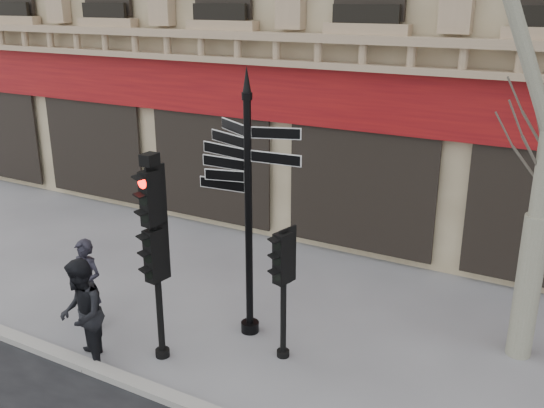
{
  "coord_description": "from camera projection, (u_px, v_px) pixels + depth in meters",
  "views": [
    {
      "loc": [
        4.52,
        -7.23,
        5.66
      ],
      "look_at": [
        0.15,
        0.6,
        2.59
      ],
      "focal_mm": 40.0,
      "sensor_mm": 36.0,
      "label": 1
    }
  ],
  "objects": [
    {
      "name": "ground",
      "position": [
        246.0,
        363.0,
        9.89
      ],
      "size": [
        80.0,
        80.0,
        0.0
      ],
      "primitive_type": "plane",
      "color": "slate",
      "rests_on": "ground"
    },
    {
      "name": "kerb",
      "position": [
        195.0,
        408.0,
        8.71
      ],
      "size": [
        80.0,
        0.25,
        0.12
      ],
      "primitive_type": "cube",
      "color": "gray",
      "rests_on": "ground"
    },
    {
      "name": "fingerpost",
      "position": [
        248.0,
        162.0,
        9.81
      ],
      "size": [
        2.13,
        2.13,
        4.66
      ],
      "rotation": [
        0.0,
        0.0,
        -0.1
      ],
      "color": "black",
      "rests_on": "ground"
    },
    {
      "name": "traffic_signal_main",
      "position": [
        155.0,
        234.0,
        9.36
      ],
      "size": [
        0.41,
        0.32,
        3.47
      ],
      "rotation": [
        0.0,
        0.0,
        -0.12
      ],
      "color": "black",
      "rests_on": "ground"
    },
    {
      "name": "traffic_signal_secondary",
      "position": [
        284.0,
        272.0,
        9.57
      ],
      "size": [
        0.42,
        0.35,
        2.21
      ],
      "rotation": [
        0.0,
        0.0,
        -0.24
      ],
      "color": "black",
      "rests_on": "ground"
    },
    {
      "name": "pedestrian_a",
      "position": [
        87.0,
        285.0,
        10.71
      ],
      "size": [
        0.64,
        0.44,
        1.68
      ],
      "primitive_type": "imported",
      "rotation": [
        0.0,
        0.0,
        0.07
      ],
      "color": "black",
      "rests_on": "ground"
    },
    {
      "name": "pedestrian_b",
      "position": [
        82.0,
        314.0,
        9.55
      ],
      "size": [
        1.11,
        1.13,
        1.83
      ],
      "primitive_type": "imported",
      "rotation": [
        0.0,
        0.0,
        -0.86
      ],
      "color": "black",
      "rests_on": "ground"
    }
  ]
}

